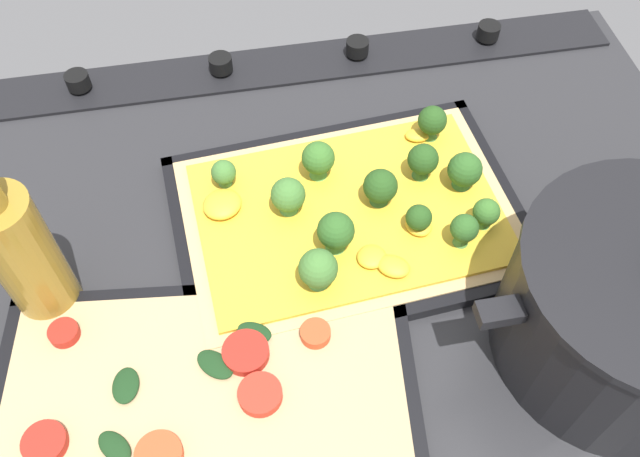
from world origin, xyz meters
TOP-DOWN VIEW (x-y plane):
  - ground_plane at (0.00, 0.00)cm, footprint 84.06×64.39cm
  - stove_control_panel at (0.00, -28.69)cm, footprint 80.70×7.00cm
  - baking_tray_front at (-2.17, -4.05)cm, footprint 36.86×27.61cm
  - broccoli_pizza at (-2.84, -4.01)cm, footprint 34.28×25.03cm
  - baking_tray_back at (14.02, 14.77)cm, footprint 39.29×30.54cm
  - veggie_pizza_back at (14.41, 14.65)cm, footprint 36.63×27.89cm
  - cooking_pot at (-22.52, 13.61)cm, footprint 28.48×21.71cm
  - oil_bottle at (27.26, -0.44)cm, footprint 5.68×5.68cm

SIDE VIEW (x-z plane):
  - ground_plane at x=0.00cm, z-range -3.00..0.00cm
  - baking_tray_back at x=14.02cm, z-range -0.28..1.02cm
  - baking_tray_front at x=-2.17cm, z-range -0.28..1.02cm
  - stove_control_panel at x=0.00cm, z-range -0.76..1.84cm
  - veggie_pizza_back at x=14.41cm, z-range 0.13..2.03cm
  - broccoli_pizza at x=-2.84cm, z-range -0.85..5.07cm
  - cooking_pot at x=-22.52cm, z-range -1.16..14.32cm
  - oil_bottle at x=27.26cm, z-range -1.85..18.07cm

